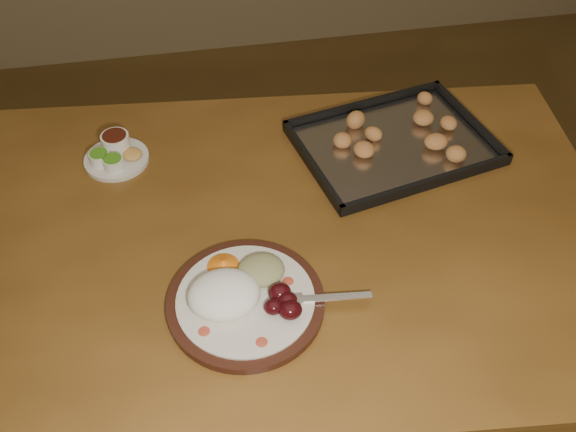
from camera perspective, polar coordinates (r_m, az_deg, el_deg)
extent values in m
plane|color=brown|center=(1.88, 1.59, -18.47)|extent=(4.00, 4.00, 0.00)
cube|color=brown|center=(1.31, -3.37, -1.93)|extent=(1.58, 1.04, 0.04)
cylinder|color=#432F14|center=(1.96, -23.62, -2.03)|extent=(0.07, 0.07, 0.71)
cylinder|color=#432F14|center=(1.96, 16.90, 0.34)|extent=(0.07, 0.07, 0.71)
cylinder|color=black|center=(1.17, -3.78, -7.66)|extent=(0.29, 0.29, 0.02)
cylinder|color=beige|center=(1.16, -3.80, -7.39)|extent=(0.25, 0.25, 0.01)
ellipsoid|color=#B5402B|center=(1.13, -7.47, -10.13)|extent=(0.02, 0.02, 0.00)
ellipsoid|color=#B5402B|center=(1.11, -2.36, -11.14)|extent=(0.02, 0.02, 0.00)
ellipsoid|color=#B5402B|center=(1.18, 0.00, -5.82)|extent=(0.02, 0.02, 0.00)
ellipsoid|color=#B5402B|center=(1.18, -8.06, -6.21)|extent=(0.02, 0.02, 0.00)
ellipsoid|color=white|center=(1.15, -5.72, -6.95)|extent=(0.15, 0.14, 0.06)
ellipsoid|color=#43090E|center=(1.13, -1.29, -8.07)|extent=(0.04, 0.03, 0.03)
ellipsoid|color=#43090E|center=(1.14, -0.05, -7.47)|extent=(0.04, 0.03, 0.03)
ellipsoid|color=#43090E|center=(1.15, -0.75, -6.80)|extent=(0.04, 0.03, 0.03)
ellipsoid|color=#43090E|center=(1.12, 0.21, -8.36)|extent=(0.04, 0.03, 0.03)
ellipsoid|color=tan|center=(1.18, -2.42, -4.82)|extent=(0.11, 0.10, 0.04)
cone|color=orange|center=(1.20, -5.76, -4.25)|extent=(0.08, 0.08, 0.03)
cube|color=white|center=(1.16, 4.09, -7.21)|extent=(0.14, 0.03, 0.00)
cube|color=white|center=(1.15, 0.41, -7.40)|extent=(0.04, 0.03, 0.00)
cylinder|color=white|center=(1.14, -0.78, -7.86)|extent=(0.03, 0.01, 0.00)
cylinder|color=white|center=(1.15, -0.80, -7.60)|extent=(0.03, 0.01, 0.00)
cylinder|color=white|center=(1.15, -0.82, -7.35)|extent=(0.03, 0.01, 0.00)
cylinder|color=white|center=(1.15, -0.84, -7.09)|extent=(0.03, 0.01, 0.00)
cylinder|color=silver|center=(1.49, -14.98, 4.90)|extent=(0.14, 0.14, 0.01)
cylinder|color=white|center=(1.47, -16.38, 4.96)|extent=(0.04, 0.04, 0.03)
cylinder|color=#438B1B|center=(1.46, -16.49, 5.35)|extent=(0.04, 0.04, 0.00)
cylinder|color=white|center=(1.45, -15.24, 4.54)|extent=(0.04, 0.04, 0.03)
cylinder|color=#438B1B|center=(1.44, -15.34, 4.94)|extent=(0.04, 0.04, 0.00)
cylinder|color=white|center=(1.50, -15.06, 6.38)|extent=(0.06, 0.06, 0.04)
cylinder|color=#3D140B|center=(1.49, -15.20, 6.91)|extent=(0.05, 0.05, 0.00)
ellipsoid|color=gold|center=(1.47, -13.66, 5.38)|extent=(0.04, 0.04, 0.02)
cube|color=black|center=(1.49, 9.36, 6.18)|extent=(0.48, 0.39, 0.01)
cube|color=black|center=(1.58, 6.75, 9.82)|extent=(0.41, 0.10, 0.02)
cube|color=black|center=(1.39, 12.42, 2.91)|extent=(0.41, 0.10, 0.02)
cube|color=black|center=(1.59, 15.90, 8.26)|extent=(0.08, 0.30, 0.02)
cube|color=black|center=(1.41, 2.16, 4.61)|extent=(0.08, 0.30, 0.02)
cube|color=silver|center=(1.49, 9.38, 6.34)|extent=(0.44, 0.36, 0.00)
ellipsoid|color=#CF8A48|center=(1.50, 11.21, 7.34)|extent=(0.05, 0.04, 0.03)
ellipsoid|color=#CF8A48|center=(1.55, 11.46, 8.53)|extent=(0.06, 0.06, 0.03)
ellipsoid|color=#CF8A48|center=(1.54, 8.19, 9.02)|extent=(0.05, 0.05, 0.03)
ellipsoid|color=#CF8A48|center=(1.48, 6.41, 7.32)|extent=(0.06, 0.06, 0.03)
ellipsoid|color=#CF8A48|center=(1.46, 6.00, 6.73)|extent=(0.06, 0.06, 0.03)
ellipsoid|color=#CF8A48|center=(1.45, 8.02, 6.13)|extent=(0.06, 0.06, 0.03)
ellipsoid|color=#CF8A48|center=(1.42, 8.63, 5.01)|extent=(0.06, 0.06, 0.03)
ellipsoid|color=#CF8A48|center=(1.43, 11.71, 4.79)|extent=(0.05, 0.05, 0.03)
ellipsoid|color=#CF8A48|center=(1.51, 13.41, 6.99)|extent=(0.06, 0.06, 0.03)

